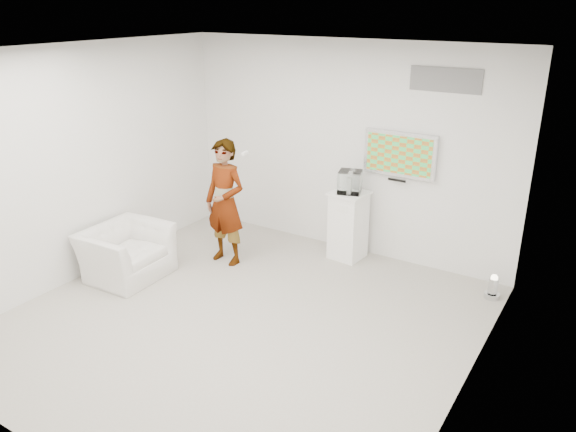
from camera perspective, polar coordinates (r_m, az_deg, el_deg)
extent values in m
cube|color=#ACA99E|center=(6.63, -4.66, -10.47)|extent=(5.00, 5.00, 0.01)
cube|color=#2C2C2E|center=(5.67, -5.58, 16.23)|extent=(5.00, 5.00, 0.01)
cube|color=silver|center=(8.03, 5.73, 6.82)|extent=(5.00, 0.01, 3.00)
cube|color=silver|center=(4.43, -25.00, -7.43)|extent=(5.00, 0.01, 3.00)
cube|color=silver|center=(7.70, -20.21, 4.98)|extent=(0.01, 5.00, 3.00)
cube|color=silver|center=(4.99, 18.61, -3.30)|extent=(0.01, 5.00, 3.00)
cube|color=silver|center=(7.65, 11.31, 6.18)|extent=(1.00, 0.08, 0.60)
cube|color=slate|center=(7.34, 15.71, 13.17)|extent=(0.90, 0.02, 0.30)
imported|color=white|center=(7.72, -6.40, 1.36)|extent=(0.66, 0.46, 1.75)
imported|color=white|center=(7.75, -16.14, -3.57)|extent=(0.95, 1.08, 0.68)
cube|color=white|center=(7.97, 6.13, -0.94)|extent=(0.52, 0.52, 0.98)
cylinder|color=silver|center=(7.44, 20.11, -6.79)|extent=(0.26, 0.26, 0.30)
cube|color=white|center=(7.76, 6.31, 3.47)|extent=(0.38, 0.38, 0.30)
cube|color=white|center=(7.77, 6.30, 3.20)|extent=(0.10, 0.18, 0.23)
cube|color=white|center=(7.46, -4.41, 6.38)|extent=(0.05, 0.14, 0.04)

